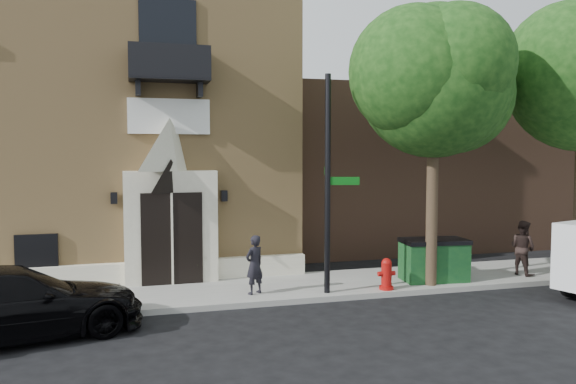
% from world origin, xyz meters
% --- Properties ---
extents(ground, '(120.00, 120.00, 0.00)m').
position_xyz_m(ground, '(0.00, 0.00, 0.00)').
color(ground, black).
rests_on(ground, ground).
extents(sidewalk, '(42.00, 3.00, 0.15)m').
position_xyz_m(sidewalk, '(1.00, 1.50, 0.07)').
color(sidewalk, gray).
rests_on(sidewalk, ground).
extents(church, '(12.20, 11.01, 9.30)m').
position_xyz_m(church, '(-2.99, 7.95, 4.63)').
color(church, tan).
rests_on(church, ground).
extents(neighbour_building, '(18.00, 8.00, 6.40)m').
position_xyz_m(neighbour_building, '(12.00, 9.00, 3.20)').
color(neighbour_building, brown).
rests_on(neighbour_building, ground).
extents(street_tree_left, '(4.97, 4.38, 7.77)m').
position_xyz_m(street_tree_left, '(6.03, 0.35, 5.87)').
color(street_tree_left, '#38281C').
rests_on(street_tree_left, sidewalk).
extents(black_sedan, '(5.63, 3.47, 1.52)m').
position_xyz_m(black_sedan, '(-4.49, -1.01, 0.76)').
color(black_sedan, black).
rests_on(black_sedan, ground).
extents(street_sign, '(0.89, 1.05, 5.76)m').
position_xyz_m(street_sign, '(2.91, 0.42, 3.05)').
color(street_sign, black).
rests_on(street_sign, sidewalk).
extents(fire_hydrant, '(0.49, 0.39, 0.86)m').
position_xyz_m(fire_hydrant, '(4.56, 0.30, 0.57)').
color(fire_hydrant, '#A00D0A').
rests_on(fire_hydrant, sidewalk).
extents(dumpster, '(1.96, 1.24, 1.22)m').
position_xyz_m(dumpster, '(6.36, 0.91, 0.77)').
color(dumpster, '#103B1B').
rests_on(dumpster, sidewalk).
extents(planter, '(0.78, 0.72, 0.71)m').
position_xyz_m(planter, '(-0.14, 2.71, 0.51)').
color(planter, '#405A2D').
rests_on(planter, sidewalk).
extents(pedestrian_near, '(0.68, 0.61, 1.56)m').
position_xyz_m(pedestrian_near, '(1.00, 0.79, 0.93)').
color(pedestrian_near, black).
rests_on(pedestrian_near, sidewalk).
extents(pedestrian_far, '(0.83, 0.95, 1.66)m').
position_xyz_m(pedestrian_far, '(9.36, 0.87, 0.98)').
color(pedestrian_far, black).
rests_on(pedestrian_far, sidewalk).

